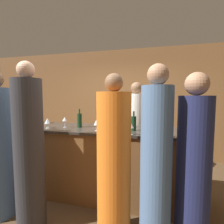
{
  "coord_description": "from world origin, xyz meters",
  "views": [
    {
      "loc": [
        0.9,
        -2.56,
        1.57
      ],
      "look_at": [
        0.19,
        0.1,
        1.33
      ],
      "focal_mm": 28.0,
      "sensor_mm": 36.0,
      "label": 1
    }
  ],
  "objects_px": {
    "guest_3": "(156,167)",
    "bartender": "(136,132)",
    "guest_1": "(29,152)",
    "guest_4": "(193,170)",
    "wine_bottle_0": "(134,123)",
    "wine_bottle_1": "(80,120)",
    "ice_bucket": "(39,118)",
    "guest_0": "(114,163)"
  },
  "relations": [
    {
      "from": "guest_1",
      "to": "wine_bottle_1",
      "type": "relative_size",
      "value": 6.68
    },
    {
      "from": "guest_3",
      "to": "guest_0",
      "type": "bearing_deg",
      "value": 168.12
    },
    {
      "from": "ice_bucket",
      "to": "guest_1",
      "type": "bearing_deg",
      "value": -57.53
    },
    {
      "from": "guest_1",
      "to": "bartender",
      "type": "bearing_deg",
      "value": 59.08
    },
    {
      "from": "guest_0",
      "to": "ice_bucket",
      "type": "relative_size",
      "value": 9.54
    },
    {
      "from": "guest_3",
      "to": "wine_bottle_1",
      "type": "relative_size",
      "value": 6.36
    },
    {
      "from": "wine_bottle_0",
      "to": "ice_bucket",
      "type": "relative_size",
      "value": 1.47
    },
    {
      "from": "guest_1",
      "to": "wine_bottle_0",
      "type": "distance_m",
      "value": 1.41
    },
    {
      "from": "wine_bottle_0",
      "to": "ice_bucket",
      "type": "height_order",
      "value": "wine_bottle_0"
    },
    {
      "from": "wine_bottle_1",
      "to": "ice_bucket",
      "type": "height_order",
      "value": "wine_bottle_1"
    },
    {
      "from": "bartender",
      "to": "guest_0",
      "type": "bearing_deg",
      "value": 88.67
    },
    {
      "from": "ice_bucket",
      "to": "guest_0",
      "type": "bearing_deg",
      "value": -28.79
    },
    {
      "from": "guest_1",
      "to": "ice_bucket",
      "type": "xyz_separation_m",
      "value": [
        -0.65,
        1.02,
        0.25
      ]
    },
    {
      "from": "guest_3",
      "to": "bartender",
      "type": "bearing_deg",
      "value": 103.39
    },
    {
      "from": "guest_3",
      "to": "guest_1",
      "type": "bearing_deg",
      "value": -179.38
    },
    {
      "from": "guest_3",
      "to": "guest_4",
      "type": "bearing_deg",
      "value": 18.36
    },
    {
      "from": "guest_1",
      "to": "wine_bottle_1",
      "type": "height_order",
      "value": "guest_1"
    },
    {
      "from": "guest_3",
      "to": "wine_bottle_0",
      "type": "relative_size",
      "value": 6.69
    },
    {
      "from": "guest_4",
      "to": "ice_bucket",
      "type": "relative_size",
      "value": 9.48
    },
    {
      "from": "wine_bottle_0",
      "to": "wine_bottle_1",
      "type": "height_order",
      "value": "wine_bottle_1"
    },
    {
      "from": "guest_4",
      "to": "ice_bucket",
      "type": "height_order",
      "value": "guest_4"
    },
    {
      "from": "bartender",
      "to": "guest_1",
      "type": "distance_m",
      "value": 2.04
    },
    {
      "from": "guest_4",
      "to": "ice_bucket",
      "type": "xyz_separation_m",
      "value": [
        -2.47,
        0.89,
        0.33
      ]
    },
    {
      "from": "guest_4",
      "to": "wine_bottle_1",
      "type": "height_order",
      "value": "guest_4"
    },
    {
      "from": "bartender",
      "to": "guest_4",
      "type": "xyz_separation_m",
      "value": [
        0.77,
        -1.61,
        -0.02
      ]
    },
    {
      "from": "bartender",
      "to": "ice_bucket",
      "type": "height_order",
      "value": "bartender"
    },
    {
      "from": "guest_4",
      "to": "guest_3",
      "type": "bearing_deg",
      "value": -161.64
    },
    {
      "from": "guest_3",
      "to": "wine_bottle_0",
      "type": "height_order",
      "value": "guest_3"
    },
    {
      "from": "guest_4",
      "to": "guest_0",
      "type": "bearing_deg",
      "value": -178.2
    },
    {
      "from": "ice_bucket",
      "to": "wine_bottle_1",
      "type": "bearing_deg",
      "value": -9.96
    },
    {
      "from": "wine_bottle_0",
      "to": "wine_bottle_1",
      "type": "relative_size",
      "value": 0.95
    },
    {
      "from": "bartender",
      "to": "guest_3",
      "type": "height_order",
      "value": "guest_3"
    },
    {
      "from": "bartender",
      "to": "ice_bucket",
      "type": "bearing_deg",
      "value": 23.15
    },
    {
      "from": "bartender",
      "to": "wine_bottle_1",
      "type": "relative_size",
      "value": 6.28
    },
    {
      "from": "guest_3",
      "to": "wine_bottle_0",
      "type": "bearing_deg",
      "value": 112.85
    },
    {
      "from": "guest_3",
      "to": "guest_4",
      "type": "distance_m",
      "value": 0.38
    },
    {
      "from": "guest_1",
      "to": "guest_4",
      "type": "xyz_separation_m",
      "value": [
        1.82,
        0.14,
        -0.08
      ]
    },
    {
      "from": "wine_bottle_1",
      "to": "ice_bucket",
      "type": "xyz_separation_m",
      "value": [
        -0.9,
        0.16,
        -0.02
      ]
    },
    {
      "from": "bartender",
      "to": "guest_0",
      "type": "height_order",
      "value": "bartender"
    },
    {
      "from": "bartender",
      "to": "guest_0",
      "type": "xyz_separation_m",
      "value": [
        -0.04,
        -1.64,
        -0.02
      ]
    },
    {
      "from": "guest_1",
      "to": "guest_3",
      "type": "relative_size",
      "value": 1.05
    },
    {
      "from": "guest_3",
      "to": "guest_4",
      "type": "xyz_separation_m",
      "value": [
        0.36,
        0.12,
        -0.04
      ]
    }
  ]
}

